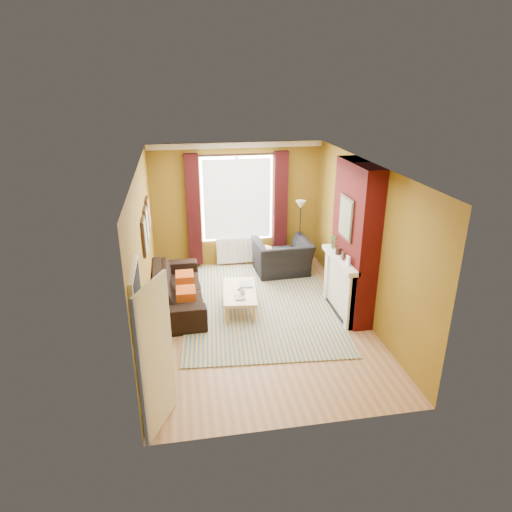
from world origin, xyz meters
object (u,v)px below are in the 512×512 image
at_px(floor_lamp, 300,215).
at_px(sofa, 178,289).
at_px(wicker_stool, 263,258).
at_px(armchair, 282,257).
at_px(coffee_table, 240,293).

bearing_deg(floor_lamp, sofa, -152.95).
bearing_deg(wicker_stool, armchair, -48.77).
bearing_deg(wicker_stool, floor_lamp, -7.49).
distance_m(coffee_table, wicker_stool, 2.08).
relative_size(sofa, armchair, 1.97).
distance_m(sofa, wicker_stool, 2.48).
height_order(coffee_table, wicker_stool, wicker_stool).
relative_size(sofa, floor_lamp, 1.49).
distance_m(sofa, armchair, 2.57).
bearing_deg(armchair, floor_lamp, -150.86).
bearing_deg(sofa, floor_lamp, -64.27).
height_order(sofa, coffee_table, sofa).
relative_size(armchair, wicker_stool, 2.47).
distance_m(armchair, wicker_stool, 0.54).
xyz_separation_m(armchair, floor_lamp, (0.46, 0.29, 0.85)).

